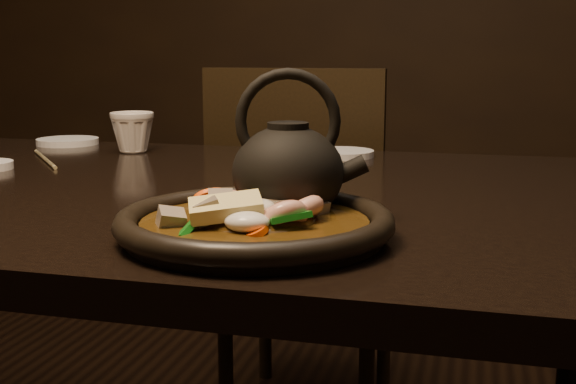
% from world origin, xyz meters
% --- Properties ---
extents(table, '(1.60, 0.90, 0.75)m').
position_xyz_m(table, '(0.00, 0.00, 0.67)').
color(table, black).
rests_on(table, floor).
extents(chair, '(0.43, 0.43, 0.91)m').
position_xyz_m(chair, '(0.12, 0.68, 0.50)').
color(chair, black).
rests_on(chair, floor).
extents(plate, '(0.30, 0.30, 0.03)m').
position_xyz_m(plate, '(0.30, -0.28, 0.77)').
color(plate, black).
rests_on(plate, table).
extents(stirfry, '(0.18, 0.19, 0.06)m').
position_xyz_m(stirfry, '(0.30, -0.28, 0.77)').
color(stirfry, '#3C250A').
rests_on(stirfry, plate).
extents(saucer_left, '(0.13, 0.13, 0.01)m').
position_xyz_m(saucer_left, '(-0.33, 0.38, 0.76)').
color(saucer_left, white).
rests_on(saucer_left, table).
extents(saucer_right, '(0.12, 0.12, 0.01)m').
position_xyz_m(saucer_right, '(0.27, 0.35, 0.76)').
color(saucer_right, white).
rests_on(saucer_right, table).
extents(tea_cup, '(0.11, 0.11, 0.09)m').
position_xyz_m(tea_cup, '(-0.14, 0.30, 0.79)').
color(tea_cup, silver).
rests_on(tea_cup, table).
extents(chopsticks, '(0.16, 0.18, 0.01)m').
position_xyz_m(chopsticks, '(-0.24, 0.16, 0.75)').
color(chopsticks, '#9E8A5A').
rests_on(chopsticks, table).
extents(teapot, '(0.16, 0.13, 0.17)m').
position_xyz_m(teapot, '(0.32, -0.21, 0.82)').
color(teapot, black).
rests_on(teapot, table).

